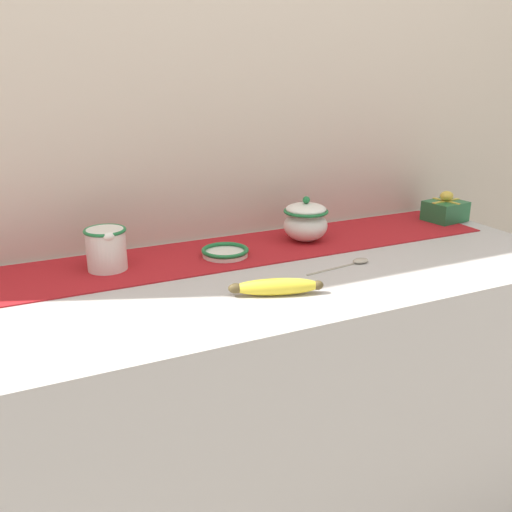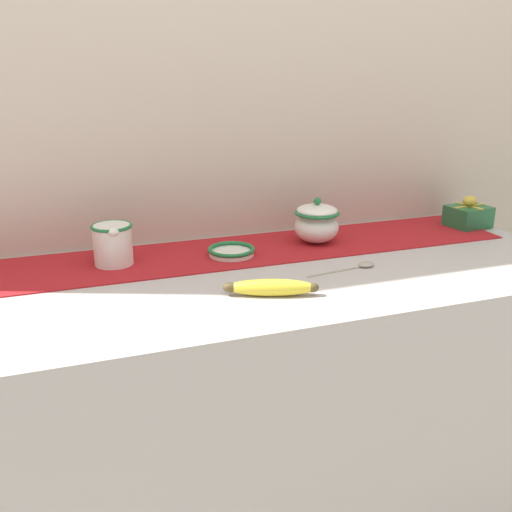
{
  "view_description": "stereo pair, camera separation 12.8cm",
  "coord_description": "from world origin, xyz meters",
  "px_view_note": "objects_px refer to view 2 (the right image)",
  "views": [
    {
      "loc": [
        -0.55,
        -1.12,
        1.36
      ],
      "look_at": [
        -0.03,
        -0.02,
        0.95
      ],
      "focal_mm": 40.0,
      "sensor_mm": 36.0,
      "label": 1
    },
    {
      "loc": [
        -0.43,
        -1.17,
        1.36
      ],
      "look_at": [
        -0.03,
        -0.02,
        0.95
      ],
      "focal_mm": 40.0,
      "sensor_mm": 36.0,
      "label": 2
    }
  ],
  "objects_px": {
    "banana": "(271,287)",
    "cream_pitcher": "(113,243)",
    "spoon": "(362,265)",
    "small_dish": "(231,251)",
    "sugar_bowl": "(317,223)",
    "gift_box": "(468,215)"
  },
  "relations": [
    {
      "from": "small_dish",
      "to": "spoon",
      "type": "xyz_separation_m",
      "value": [
        0.27,
        -0.18,
        -0.01
      ]
    },
    {
      "from": "sugar_bowl",
      "to": "spoon",
      "type": "bearing_deg",
      "value": -84.05
    },
    {
      "from": "sugar_bowl",
      "to": "gift_box",
      "type": "xyz_separation_m",
      "value": [
        0.49,
        -0.0,
        -0.02
      ]
    },
    {
      "from": "sugar_bowl",
      "to": "small_dish",
      "type": "height_order",
      "value": "sugar_bowl"
    },
    {
      "from": "small_dish",
      "to": "gift_box",
      "type": "distance_m",
      "value": 0.74
    },
    {
      "from": "small_dish",
      "to": "gift_box",
      "type": "height_order",
      "value": "gift_box"
    },
    {
      "from": "spoon",
      "to": "small_dish",
      "type": "bearing_deg",
      "value": 138.12
    },
    {
      "from": "small_dish",
      "to": "banana",
      "type": "bearing_deg",
      "value": -89.78
    },
    {
      "from": "cream_pitcher",
      "to": "spoon",
      "type": "relative_size",
      "value": 0.61
    },
    {
      "from": "cream_pitcher",
      "to": "sugar_bowl",
      "type": "height_order",
      "value": "sugar_bowl"
    },
    {
      "from": "spoon",
      "to": "banana",
      "type": "bearing_deg",
      "value": -168.82
    },
    {
      "from": "cream_pitcher",
      "to": "spoon",
      "type": "bearing_deg",
      "value": -21.0
    },
    {
      "from": "cream_pitcher",
      "to": "spoon",
      "type": "xyz_separation_m",
      "value": [
        0.55,
        -0.21,
        -0.05
      ]
    },
    {
      "from": "cream_pitcher",
      "to": "sugar_bowl",
      "type": "distance_m",
      "value": 0.53
    },
    {
      "from": "gift_box",
      "to": "cream_pitcher",
      "type": "bearing_deg",
      "value": 179.87
    },
    {
      "from": "cream_pitcher",
      "to": "banana",
      "type": "bearing_deg",
      "value": -46.81
    },
    {
      "from": "banana",
      "to": "spoon",
      "type": "distance_m",
      "value": 0.28
    },
    {
      "from": "banana",
      "to": "cream_pitcher",
      "type": "bearing_deg",
      "value": 133.19
    },
    {
      "from": "small_dish",
      "to": "spoon",
      "type": "bearing_deg",
      "value": -34.16
    },
    {
      "from": "banana",
      "to": "sugar_bowl",
      "type": "bearing_deg",
      "value": 50.92
    },
    {
      "from": "banana",
      "to": "spoon",
      "type": "relative_size",
      "value": 1.05
    },
    {
      "from": "small_dish",
      "to": "spoon",
      "type": "relative_size",
      "value": 0.63
    }
  ]
}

